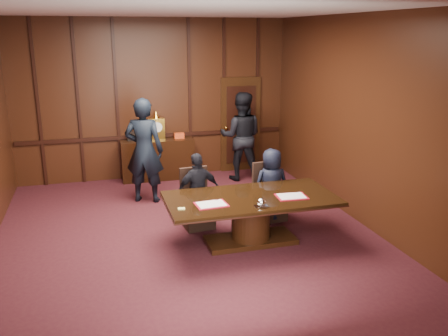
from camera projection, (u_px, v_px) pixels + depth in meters
name	position (u px, v px, depth m)	size (l,w,h in m)	color
room	(188.00, 130.00, 7.36)	(7.00, 7.04, 3.50)	#330E15
sideboard	(158.00, 158.00, 10.57)	(1.60, 0.45, 1.54)	black
conference_table	(251.00, 212.00, 7.32)	(2.62, 1.32, 0.76)	black
folder_left	(211.00, 204.00, 6.91)	(0.48, 0.36, 0.02)	#AA0F22
folder_right	(291.00, 196.00, 7.25)	(0.48, 0.36, 0.02)	#AA0F22
inkstand	(261.00, 203.00, 6.82)	(0.20, 0.14, 0.12)	white
notepad	(181.00, 209.00, 6.74)	(0.10, 0.07, 0.01)	#FFF37C
chair_left	(197.00, 210.00, 8.02)	(0.52, 0.52, 0.99)	black
chair_right	(269.00, 202.00, 8.36)	(0.53, 0.53, 0.99)	black
signatory_left	(198.00, 191.00, 7.85)	(0.76, 0.32, 1.30)	black
signatory_right	(271.00, 185.00, 8.20)	(0.63, 0.41, 1.28)	black
witness_left	(144.00, 151.00, 9.03)	(0.74, 0.48, 2.02)	black
witness_right	(241.00, 136.00, 10.44)	(0.95, 0.74, 1.95)	black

